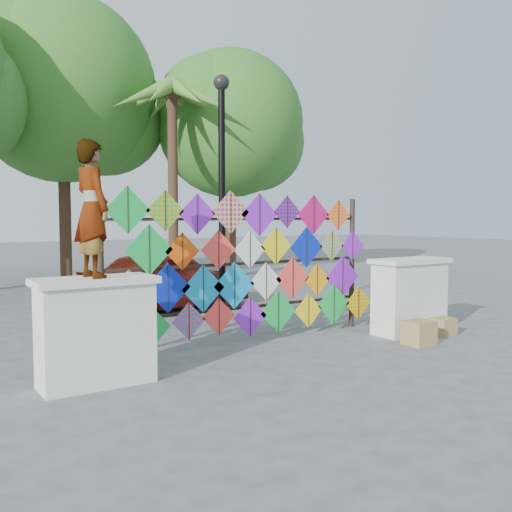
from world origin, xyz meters
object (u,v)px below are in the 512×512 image
object	(u,v)px
vendor_woman	(92,209)
sedan	(168,280)
kite_rack	(250,266)
lamppost	(222,177)

from	to	relation	value
vendor_woman	sedan	size ratio (longest dim) A/B	0.42
kite_rack	vendor_woman	bearing A→B (deg)	-161.58
vendor_woman	lamppost	world-z (taller)	lamppost
lamppost	kite_rack	bearing A→B (deg)	-100.37
kite_rack	lamppost	xyz separation A→B (m)	(0.23, 1.27, 1.48)
kite_rack	sedan	bearing A→B (deg)	85.88
sedan	lamppost	xyz separation A→B (m)	(-0.03, -2.35, 2.05)
vendor_woman	lamppost	distance (m)	3.78
kite_rack	vendor_woman	size ratio (longest dim) A/B	3.10
kite_rack	sedan	distance (m)	3.68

